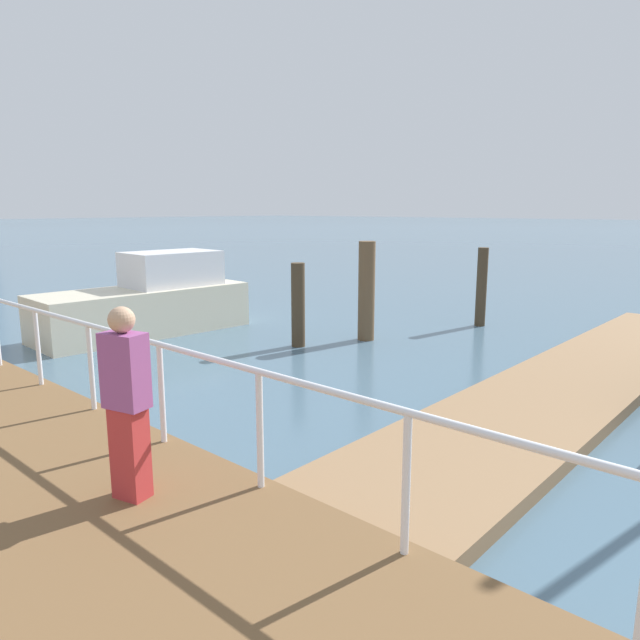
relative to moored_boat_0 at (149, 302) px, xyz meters
name	(u,v)px	position (x,y,z in m)	size (l,w,h in m)	color
ground_plane	(104,333)	(-0.78, 0.73, -0.71)	(300.00, 300.00, 0.00)	slate
floating_dock	(579,380)	(2.38, -8.70, -0.62)	(13.31, 2.00, 0.18)	#93704C
dock_piling_0	(298,305)	(1.29, -3.46, 0.15)	(0.28, 0.28, 1.72)	#473826
dock_piling_1	(366,291)	(2.71, -4.13, 0.35)	(0.36, 0.36, 2.13)	brown
dock_piling_3	(482,287)	(5.78, -5.26, 0.24)	(0.25, 0.25, 1.89)	#473826
moored_boat_0	(149,302)	(0.00, 0.00, 0.00)	(4.78, 1.92, 1.82)	beige
pedestrian_1	(127,401)	(-4.78, -7.36, 0.54)	(0.31, 0.40, 1.64)	#BF3333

